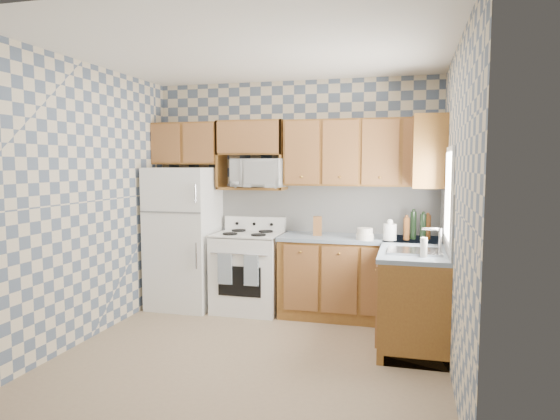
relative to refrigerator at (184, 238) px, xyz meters
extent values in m
plane|color=#897158|center=(1.27, -1.25, -0.84)|extent=(3.40, 3.40, 0.00)
cube|color=slate|center=(1.27, 0.35, 0.51)|extent=(3.40, 0.02, 2.70)
cube|color=slate|center=(2.97, -1.25, 0.51)|extent=(0.02, 3.20, 2.70)
cube|color=silver|center=(1.68, 0.34, 0.36)|extent=(2.60, 0.02, 0.56)
cube|color=silver|center=(2.96, -0.45, 0.36)|extent=(0.02, 1.60, 0.56)
cube|color=white|center=(0.00, 0.00, 0.00)|extent=(0.75, 0.70, 1.68)
cube|color=white|center=(0.80, 0.03, -0.39)|extent=(0.76, 0.65, 0.90)
cube|color=silver|center=(0.80, 0.03, 0.07)|extent=(0.76, 0.65, 0.02)
cube|color=white|center=(0.80, 0.30, 0.16)|extent=(0.76, 0.08, 0.17)
cube|color=navy|center=(0.64, -0.32, -0.28)|extent=(0.16, 0.02, 0.35)
cube|color=navy|center=(0.95, -0.32, -0.28)|extent=(0.16, 0.02, 0.35)
cube|color=brown|center=(2.10, 0.05, -0.40)|extent=(1.75, 0.60, 0.88)
cube|color=brown|center=(2.67, -0.45, -0.40)|extent=(0.60, 1.60, 0.88)
cube|color=slate|center=(2.10, 0.05, 0.06)|extent=(1.77, 0.63, 0.04)
cube|color=slate|center=(2.67, -0.45, 0.06)|extent=(0.63, 1.60, 0.04)
cube|color=brown|center=(2.10, 0.19, 1.01)|extent=(1.75, 0.33, 0.74)
cube|color=brown|center=(-0.02, 0.19, 1.13)|extent=(0.82, 0.33, 0.50)
cube|color=brown|center=(2.81, 0.00, 1.01)|extent=(0.33, 0.70, 0.74)
cube|color=brown|center=(0.80, 0.19, 0.60)|extent=(0.80, 0.33, 0.03)
imported|color=white|center=(0.92, 0.12, 0.78)|extent=(0.62, 0.44, 0.34)
cube|color=#B7B7BC|center=(2.67, -0.80, 0.09)|extent=(0.48, 0.40, 0.03)
cube|color=white|center=(2.96, -0.80, 0.61)|extent=(0.02, 0.66, 0.86)
cylinder|color=black|center=(2.67, 0.03, 0.23)|extent=(0.07, 0.07, 0.30)
cylinder|color=black|center=(2.77, -0.03, 0.22)|extent=(0.07, 0.07, 0.28)
cylinder|color=brown|center=(2.82, 0.07, 0.21)|extent=(0.07, 0.07, 0.26)
cylinder|color=brown|center=(2.60, -0.05, 0.20)|extent=(0.07, 0.07, 0.24)
cube|color=brown|center=(1.62, 0.04, 0.19)|extent=(0.11, 0.11, 0.21)
cylinder|color=white|center=(2.43, -0.11, 0.17)|extent=(0.14, 0.14, 0.17)
cylinder|color=silver|center=(2.75, -1.02, 0.17)|extent=(0.06, 0.06, 0.17)
camera|label=1|loc=(2.61, -5.47, 0.89)|focal=32.00mm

